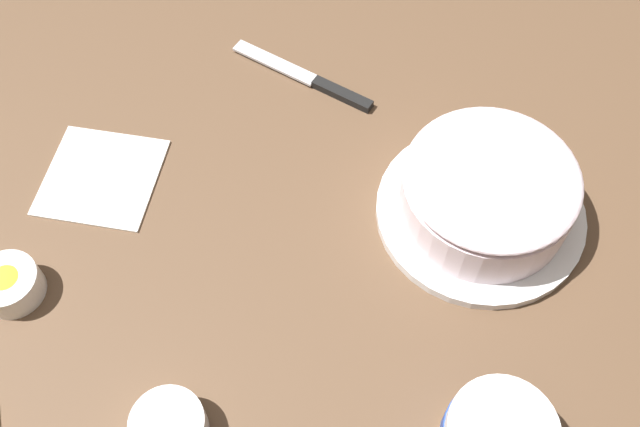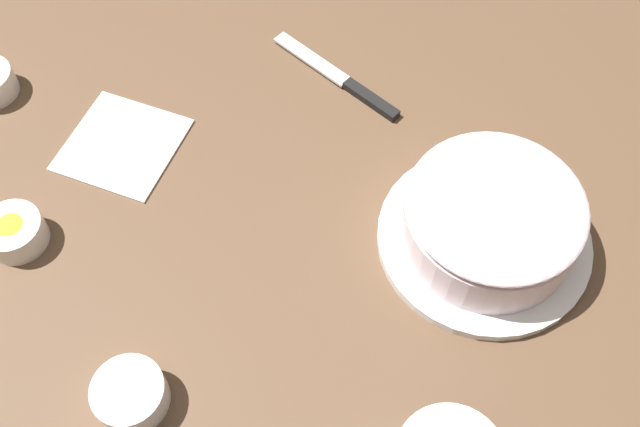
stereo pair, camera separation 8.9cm
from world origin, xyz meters
name	(u,v)px [view 2 (the right image)]	position (x,y,z in m)	size (l,w,h in m)	color
ground_plane	(234,220)	(0.00, 0.00, 0.00)	(1.54, 1.54, 0.00)	brown
frosted_cake	(490,222)	(0.31, 0.09, 0.05)	(0.27, 0.27, 0.11)	white
spreading_knife	(346,83)	(0.05, 0.27, 0.01)	(0.23, 0.10, 0.01)	silver
sprinkle_bowl_blue	(133,396)	(0.00, -0.26, 0.02)	(0.08, 0.08, 0.04)	white
sprinkle_bowl_yellow	(14,231)	(-0.24, -0.13, 0.02)	(0.08, 0.08, 0.04)	white
paper_napkin	(122,144)	(-0.20, 0.05, 0.00)	(0.15, 0.15, 0.01)	white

